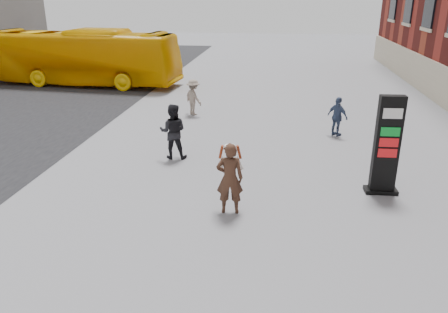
# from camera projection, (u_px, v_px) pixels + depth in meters

# --- Properties ---
(ground) EXTENTS (100.00, 100.00, 0.00)m
(ground) POSITION_uv_depth(u_px,v_px,m) (198.00, 213.00, 10.56)
(ground) COLOR #9E9EA3
(info_pylon) EXTENTS (0.85, 0.45, 2.62)m
(info_pylon) POSITION_uv_depth(u_px,v_px,m) (387.00, 146.00, 11.20)
(info_pylon) COLOR black
(info_pylon) RESTS_ON ground
(woman) EXTENTS (0.70, 0.65, 1.77)m
(woman) POSITION_uv_depth(u_px,v_px,m) (230.00, 177.00, 10.30)
(woman) COLOR #42271A
(woman) RESTS_ON ground
(bus) EXTENTS (11.34, 3.56, 3.11)m
(bus) POSITION_uv_depth(u_px,v_px,m) (82.00, 57.00, 24.74)
(bus) COLOR #E8A703
(bus) RESTS_ON road
(pedestrian_a) EXTENTS (0.91, 0.73, 1.76)m
(pedestrian_a) POSITION_uv_depth(u_px,v_px,m) (173.00, 131.00, 13.79)
(pedestrian_a) COLOR black
(pedestrian_a) RESTS_ON ground
(pedestrian_b) EXTENTS (1.11, 1.10, 1.53)m
(pedestrian_b) POSITION_uv_depth(u_px,v_px,m) (193.00, 97.00, 18.80)
(pedestrian_b) COLOR gray
(pedestrian_b) RESTS_ON ground
(pedestrian_c) EXTENTS (0.87, 0.84, 1.45)m
(pedestrian_c) POSITION_uv_depth(u_px,v_px,m) (337.00, 117.00, 16.01)
(pedestrian_c) COLOR #3B4A69
(pedestrian_c) RESTS_ON ground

